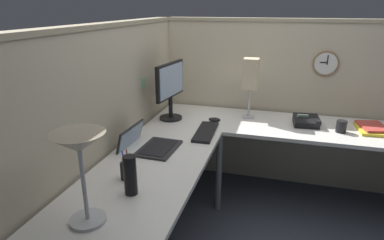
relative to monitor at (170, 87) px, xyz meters
name	(u,v)px	position (x,y,z in m)	size (l,w,h in m)	color
ground_plane	(233,222)	(-0.34, -0.64, -1.02)	(6.80, 6.80, 0.00)	#383D47
cubicle_wall_back	(108,139)	(-0.70, 0.23, -0.23)	(2.57, 0.12, 1.58)	beige
cubicle_wall_right	(278,103)	(0.53, -0.90, -0.23)	(0.12, 2.37, 1.58)	beige
desk	(240,161)	(-0.48, -0.69, -0.39)	(2.35, 2.15, 0.73)	silver
monitor	(170,87)	(0.00, 0.00, 0.00)	(0.46, 0.20, 0.50)	black
laptop	(146,144)	(-0.64, -0.04, -0.27)	(0.36, 0.39, 0.22)	#232326
keyboard	(206,132)	(-0.25, -0.38, -0.28)	(0.43, 0.14, 0.02)	black
computer_mouse	(215,120)	(0.04, -0.39, -0.28)	(0.06, 0.10, 0.03)	black
desk_lamp_dome	(80,150)	(-1.50, -0.11, 0.07)	(0.24, 0.24, 0.44)	#B7BABF
pen_cup	(127,170)	(-1.08, -0.10, -0.24)	(0.08, 0.08, 0.18)	black
thermos_flask	(130,175)	(-1.22, -0.20, -0.18)	(0.07, 0.07, 0.22)	black
office_phone	(307,121)	(0.14, -1.15, -0.26)	(0.21, 0.22, 0.11)	black
book_stack	(372,128)	(0.16, -1.66, -0.27)	(0.31, 0.24, 0.04)	yellow
desk_lamp_paper	(251,75)	(0.23, -0.66, 0.09)	(0.13, 0.13, 0.53)	#B7BABF
coffee_mug	(341,126)	(0.06, -1.41, -0.25)	(0.08, 0.08, 0.10)	black
wall_clock	(326,63)	(0.48, -1.28, 0.18)	(0.04, 0.22, 0.22)	olive
pinned_note_leftmost	(69,135)	(-1.19, 0.18, -0.01)	(0.10, 0.00, 0.08)	#EAD84C
pinned_note_middle	(143,83)	(-0.16, 0.18, 0.06)	(0.09, 0.00, 0.08)	#8CCC99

